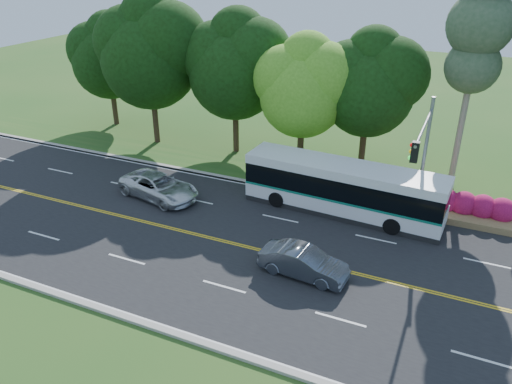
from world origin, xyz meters
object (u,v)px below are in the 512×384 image
at_px(traffic_signal, 422,150).
at_px(sedan, 304,263).
at_px(suv, 159,186).
at_px(transit_bus, 343,189).

xyz_separation_m(traffic_signal, sedan, (-3.98, -6.55, -3.95)).
xyz_separation_m(sedan, suv, (-10.87, 4.11, 0.04)).
bearing_deg(transit_bus, traffic_signal, -1.18).
relative_size(traffic_signal, transit_bus, 0.60).
bearing_deg(transit_bus, sedan, -86.20).
height_order(traffic_signal, suv, traffic_signal).
bearing_deg(sedan, transit_bus, 4.85).
height_order(transit_bus, sedan, transit_bus).
height_order(transit_bus, suv, transit_bus).
bearing_deg(suv, traffic_signal, -68.69).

